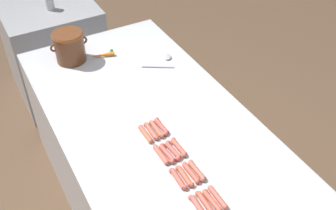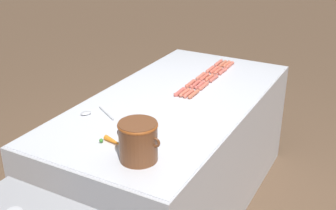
{
  "view_description": "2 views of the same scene",
  "coord_description": "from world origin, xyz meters",
  "px_view_note": "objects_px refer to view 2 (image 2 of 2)",
  "views": [
    {
      "loc": [
        -0.75,
        -1.54,
        2.44
      ],
      "look_at": [
        0.12,
        0.04,
        0.9
      ],
      "focal_mm": 42.96,
      "sensor_mm": 36.0,
      "label": 1
    },
    {
      "loc": [
        -1.26,
        2.42,
        2.06
      ],
      "look_at": [
        -0.03,
        0.16,
        0.9
      ],
      "focal_mm": 45.38,
      "sensor_mm": 36.0,
      "label": 2
    }
  ],
  "objects_px": {
    "hot_dog_2": "(214,78)",
    "hot_dog_11": "(215,70)",
    "hot_dog_5": "(227,64)",
    "hot_dog_19": "(180,92)",
    "hot_dog_1": "(223,71)",
    "carrot": "(115,142)",
    "hot_dog_3": "(204,86)",
    "hot_dog_9": "(189,93)",
    "hot_dog_7": "(209,77)",
    "hot_dog_13": "(196,84)",
    "hot_dog_18": "(191,83)",
    "hot_dog_6": "(218,71)",
    "hot_dog_15": "(219,63)",
    "hot_dog_12": "(205,77)",
    "hot_dog_4": "(194,94)",
    "hot_dog_17": "(201,76)",
    "hot_dog_16": "(210,69)",
    "hot_dog_10": "(223,64)",
    "serving_spoon": "(93,113)",
    "hot_dog_0": "(230,65)",
    "hot_dog_14": "(185,92)",
    "bean_pot": "(138,140)",
    "hot_dog_8": "(200,85)"
  },
  "relations": [
    {
      "from": "hot_dog_3",
      "to": "hot_dog_19",
      "type": "distance_m",
      "value": 0.21
    },
    {
      "from": "hot_dog_2",
      "to": "hot_dog_11",
      "type": "distance_m",
      "value": 0.2
    },
    {
      "from": "hot_dog_1",
      "to": "hot_dog_18",
      "type": "xyz_separation_m",
      "value": [
        0.11,
        0.37,
        0.0
      ]
    },
    {
      "from": "hot_dog_2",
      "to": "hot_dog_5",
      "type": "relative_size",
      "value": 1.0
    },
    {
      "from": "hot_dog_1",
      "to": "hot_dog_2",
      "type": "relative_size",
      "value": 1.0
    },
    {
      "from": "hot_dog_7",
      "to": "hot_dog_1",
      "type": "bearing_deg",
      "value": -101.07
    },
    {
      "from": "hot_dog_0",
      "to": "hot_dog_4",
      "type": "bearing_deg",
      "value": 90.32
    },
    {
      "from": "hot_dog_10",
      "to": "hot_dog_19",
      "type": "height_order",
      "value": "same"
    },
    {
      "from": "hot_dog_10",
      "to": "hot_dog_12",
      "type": "relative_size",
      "value": 1.0
    },
    {
      "from": "hot_dog_14",
      "to": "hot_dog_1",
      "type": "bearing_deg",
      "value": -97.43
    },
    {
      "from": "hot_dog_1",
      "to": "carrot",
      "type": "distance_m",
      "value": 1.39
    },
    {
      "from": "hot_dog_9",
      "to": "hot_dog_17",
      "type": "distance_m",
      "value": 0.37
    },
    {
      "from": "hot_dog_3",
      "to": "hot_dog_7",
      "type": "relative_size",
      "value": 1.0
    },
    {
      "from": "hot_dog_17",
      "to": "hot_dog_18",
      "type": "distance_m",
      "value": 0.18
    },
    {
      "from": "hot_dog_13",
      "to": "hot_dog_18",
      "type": "xyz_separation_m",
      "value": [
        0.04,
        0.01,
        0.0
      ]
    },
    {
      "from": "hot_dog_2",
      "to": "hot_dog_15",
      "type": "relative_size",
      "value": 1.0
    },
    {
      "from": "bean_pot",
      "to": "carrot",
      "type": "xyz_separation_m",
      "value": [
        0.2,
        -0.07,
        -0.1
      ]
    },
    {
      "from": "hot_dog_3",
      "to": "hot_dog_9",
      "type": "distance_m",
      "value": 0.18
    },
    {
      "from": "hot_dog_4",
      "to": "hot_dog_11",
      "type": "bearing_deg",
      "value": -82.64
    },
    {
      "from": "hot_dog_14",
      "to": "serving_spoon",
      "type": "bearing_deg",
      "value": 57.64
    },
    {
      "from": "hot_dog_12",
      "to": "hot_dog_13",
      "type": "relative_size",
      "value": 1.0
    },
    {
      "from": "hot_dog_8",
      "to": "hot_dog_17",
      "type": "distance_m",
      "value": 0.19
    },
    {
      "from": "hot_dog_10",
      "to": "carrot",
      "type": "relative_size",
      "value": 0.84
    },
    {
      "from": "hot_dog_18",
      "to": "hot_dog_17",
      "type": "bearing_deg",
      "value": -90.5
    },
    {
      "from": "hot_dog_18",
      "to": "bean_pot",
      "type": "distance_m",
      "value": 1.11
    },
    {
      "from": "hot_dog_7",
      "to": "hot_dog_3",
      "type": "bearing_deg",
      "value": 100.49
    },
    {
      "from": "hot_dog_13",
      "to": "hot_dog_16",
      "type": "relative_size",
      "value": 1.0
    },
    {
      "from": "hot_dog_10",
      "to": "serving_spoon",
      "type": "bearing_deg",
      "value": 74.19
    },
    {
      "from": "hot_dog_16",
      "to": "hot_dog_18",
      "type": "distance_m",
      "value": 0.37
    },
    {
      "from": "hot_dog_1",
      "to": "hot_dog_7",
      "type": "xyz_separation_m",
      "value": [
        0.04,
        0.19,
        0.0
      ]
    },
    {
      "from": "hot_dog_1",
      "to": "hot_dog_17",
      "type": "distance_m",
      "value": 0.22
    },
    {
      "from": "hot_dog_6",
      "to": "hot_dog_16",
      "type": "height_order",
      "value": "same"
    },
    {
      "from": "hot_dog_4",
      "to": "hot_dog_12",
      "type": "relative_size",
      "value": 1.0
    },
    {
      "from": "hot_dog_9",
      "to": "carrot",
      "type": "distance_m",
      "value": 0.84
    },
    {
      "from": "hot_dog_6",
      "to": "hot_dog_7",
      "type": "relative_size",
      "value": 1.0
    },
    {
      "from": "hot_dog_0",
      "to": "hot_dog_13",
      "type": "xyz_separation_m",
      "value": [
        0.07,
        0.54,
        0.0
      ]
    },
    {
      "from": "hot_dog_15",
      "to": "hot_dog_12",
      "type": "bearing_deg",
      "value": 95.32
    },
    {
      "from": "hot_dog_11",
      "to": "hot_dog_19",
      "type": "xyz_separation_m",
      "value": [
        0.03,
        0.56,
        0.0
      ]
    },
    {
      "from": "hot_dog_12",
      "to": "hot_dog_17",
      "type": "distance_m",
      "value": 0.03
    },
    {
      "from": "hot_dog_19",
      "to": "hot_dog_10",
      "type": "bearing_deg",
      "value": -92.82
    },
    {
      "from": "hot_dog_2",
      "to": "hot_dog_8",
      "type": "relative_size",
      "value": 1.0
    },
    {
      "from": "hot_dog_3",
      "to": "hot_dog_13",
      "type": "xyz_separation_m",
      "value": [
        0.07,
        -0.01,
        0.0
      ]
    },
    {
      "from": "hot_dog_4",
      "to": "hot_dog_17",
      "type": "distance_m",
      "value": 0.37
    },
    {
      "from": "hot_dog_9",
      "to": "hot_dog_18",
      "type": "bearing_deg",
      "value": -68.1
    },
    {
      "from": "hot_dog_8",
      "to": "hot_dog_10",
      "type": "height_order",
      "value": "same"
    },
    {
      "from": "hot_dog_2",
      "to": "hot_dog_18",
      "type": "height_order",
      "value": "same"
    },
    {
      "from": "hot_dog_16",
      "to": "hot_dog_19",
      "type": "distance_m",
      "value": 0.55
    },
    {
      "from": "hot_dog_14",
      "to": "hot_dog_12",
      "type": "bearing_deg",
      "value": -89.44
    },
    {
      "from": "hot_dog_17",
      "to": "hot_dog_2",
      "type": "bearing_deg",
      "value": 179.96
    },
    {
      "from": "hot_dog_7",
      "to": "hot_dog_16",
      "type": "xyz_separation_m",
      "value": [
        0.07,
        -0.18,
        0.0
      ]
    }
  ]
}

